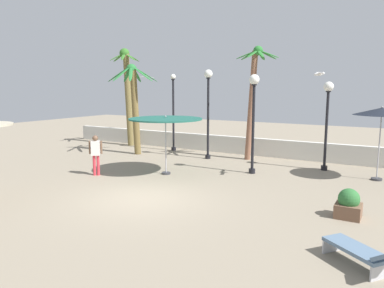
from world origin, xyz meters
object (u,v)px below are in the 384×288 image
at_px(palm_tree_0, 134,98).
at_px(planter, 349,204).
at_px(lounge_chair_0, 365,251).
at_px(seagull_0, 319,74).
at_px(lamp_post_0, 208,100).
at_px(lamp_post_3, 173,110).
at_px(palm_tree_2, 127,88).
at_px(lamp_post_1, 254,107).
at_px(patio_umbrella_2, 166,120).
at_px(seagull_1, 146,77).
at_px(guest_0, 96,151).
at_px(lamp_post_2, 327,111).
at_px(patio_umbrella_0, 382,112).
at_px(palm_tree_1, 253,91).

xyz_separation_m(palm_tree_0, planter, (11.78, -4.98, -2.73)).
xyz_separation_m(lounge_chair_0, seagull_0, (-2.39, 6.47, 3.79)).
height_order(lamp_post_0, lamp_post_3, lamp_post_0).
xyz_separation_m(palm_tree_2, lamp_post_1, (9.74, -3.42, -0.77)).
height_order(lamp_post_1, planter, lamp_post_1).
distance_m(lamp_post_1, seagull_0, 3.02).
relative_size(palm_tree_0, palm_tree_2, 0.81).
height_order(patio_umbrella_2, lounge_chair_0, patio_umbrella_2).
bearing_deg(seagull_1, lounge_chair_0, -38.53).
bearing_deg(guest_0, seagull_1, 112.74).
relative_size(palm_tree_0, lamp_post_0, 1.08).
xyz_separation_m(lamp_post_3, guest_0, (0.53, -6.81, -1.36)).
bearing_deg(lamp_post_2, patio_umbrella_2, -143.57).
xyz_separation_m(patio_umbrella_0, seagull_1, (-13.65, 2.81, 1.62)).
height_order(patio_umbrella_2, palm_tree_0, palm_tree_0).
distance_m(guest_0, planter, 9.97).
bearing_deg(palm_tree_2, lamp_post_1, -19.34).
bearing_deg(patio_umbrella_2, palm_tree_0, 143.13).
bearing_deg(palm_tree_1, guest_0, -124.50).
xyz_separation_m(palm_tree_1, lamp_post_0, (-2.10, -0.85, -0.46)).
height_order(lamp_post_1, guest_0, lamp_post_1).
bearing_deg(palm_tree_0, seagull_1, 116.00).
xyz_separation_m(palm_tree_1, lounge_chair_0, (6.19, -9.72, -3.12)).
bearing_deg(lamp_post_0, lounge_chair_0, -46.96).
bearing_deg(planter, patio_umbrella_0, 85.58).
bearing_deg(guest_0, palm_tree_1, 55.50).
bearing_deg(palm_tree_2, seagull_1, 42.89).
distance_m(lamp_post_0, planter, 9.89).
xyz_separation_m(palm_tree_2, lounge_chair_0, (14.82, -10.32, -3.25)).
xyz_separation_m(palm_tree_2, lamp_post_2, (12.33, -1.19, -0.97)).
xyz_separation_m(palm_tree_0, lamp_post_3, (1.30, 1.94, -0.71)).
bearing_deg(seagull_0, patio_umbrella_0, 41.37).
bearing_deg(patio_umbrella_0, palm_tree_2, 172.09).
height_order(seagull_0, seagull_1, seagull_1).
relative_size(palm_tree_1, lamp_post_2, 1.45).
bearing_deg(guest_0, lounge_chair_0, -16.87).
height_order(guest_0, planter, guest_0).
distance_m(patio_umbrella_0, patio_umbrella_2, 8.62).
bearing_deg(lamp_post_1, lamp_post_0, 148.42).
bearing_deg(lamp_post_0, patio_umbrella_2, -89.04).
bearing_deg(guest_0, lamp_post_0, 67.25).
distance_m(patio_umbrella_2, lamp_post_0, 4.05).
distance_m(lamp_post_0, seagull_1, 6.23).
bearing_deg(patio_umbrella_0, guest_0, -153.88).
bearing_deg(lamp_post_0, patio_umbrella_0, -4.08).
relative_size(patio_umbrella_0, lamp_post_2, 0.75).
bearing_deg(palm_tree_2, palm_tree_1, -3.96).
distance_m(lamp_post_2, seagull_0, 3.05).
relative_size(lamp_post_1, guest_0, 2.48).
bearing_deg(palm_tree_1, lamp_post_3, 176.40).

